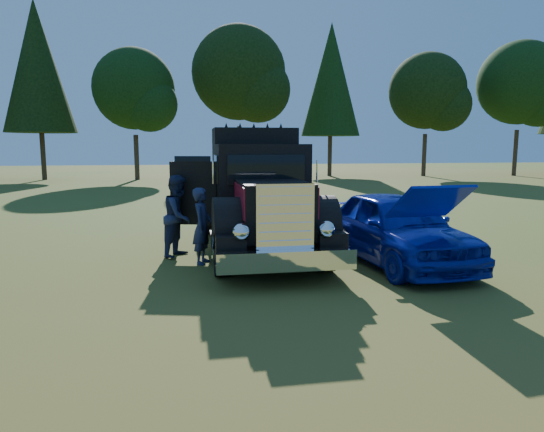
{
  "coord_description": "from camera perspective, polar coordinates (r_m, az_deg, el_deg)",
  "views": [
    {
      "loc": [
        -0.23,
        -9.18,
        2.55
      ],
      "look_at": [
        1.58,
        1.09,
        1.05
      ],
      "focal_mm": 32.0,
      "sensor_mm": 36.0,
      "label": 1
    }
  ],
  "objects": [
    {
      "name": "ground",
      "position": [
        9.53,
        -8.3,
        -7.41
      ],
      "size": [
        120.0,
        120.0,
        0.0
      ],
      "primitive_type": "plane",
      "color": "#315D1B",
      "rests_on": "ground"
    },
    {
      "name": "treeline",
      "position": [
        37.02,
        -14.04,
        15.96
      ],
      "size": [
        72.1,
        24.04,
        13.84
      ],
      "color": "#2D2116",
      "rests_on": "ground"
    },
    {
      "name": "diamond_t_truck",
      "position": [
        11.68,
        -1.56,
        1.95
      ],
      "size": [
        3.36,
        7.16,
        3.0
      ],
      "color": "black",
      "rests_on": "ground"
    },
    {
      "name": "hotrod_coupe",
      "position": [
        10.91,
        14.41,
        -1.33
      ],
      "size": [
        2.26,
        4.78,
        1.89
      ],
      "color": "#080BBC",
      "rests_on": "ground"
    },
    {
      "name": "spectator_near",
      "position": [
        10.65,
        -8.2,
        -1.15
      ],
      "size": [
        0.56,
        0.7,
        1.67
      ],
      "primitive_type": "imported",
      "rotation": [
        0.0,
        0.0,
        1.27
      ],
      "color": "#1F2D49",
      "rests_on": "ground"
    },
    {
      "name": "spectator_far",
      "position": [
        11.46,
        -10.87,
        0.01
      ],
      "size": [
        1.08,
        1.16,
        1.9
      ],
      "primitive_type": "imported",
      "rotation": [
        0.0,
        0.0,
        1.05
      ],
      "color": "#1E2747",
      "rests_on": "ground"
    }
  ]
}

